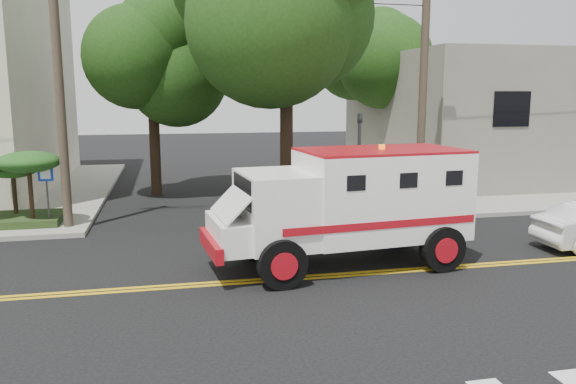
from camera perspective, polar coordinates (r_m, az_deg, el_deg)
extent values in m
plane|color=black|center=(13.17, -0.69, -8.86)|extent=(100.00, 100.00, 0.00)
cube|color=gray|center=(30.55, 19.53, 1.52)|extent=(17.00, 17.00, 0.15)
cube|color=slate|center=(31.52, 21.73, 7.25)|extent=(14.00, 12.00, 6.00)
cylinder|color=#382D23|center=(18.49, -22.24, 10.01)|extent=(0.28, 0.28, 9.00)
cylinder|color=#382D23|center=(20.40, 13.56, 10.39)|extent=(0.28, 0.28, 9.00)
cylinder|color=black|center=(19.15, -0.16, 7.71)|extent=(0.44, 0.44, 7.00)
sphere|color=#19360E|center=(19.33, -0.17, 18.14)|extent=(5.32, 5.32, 5.32)
cylinder|color=black|center=(24.27, -13.44, 6.26)|extent=(0.44, 0.44, 5.60)
sphere|color=#19360E|center=(24.26, -13.71, 12.87)|extent=(3.92, 3.92, 3.92)
sphere|color=#19360E|center=(23.73, -11.70, 14.03)|extent=(3.36, 3.36, 3.36)
cylinder|color=black|center=(30.30, 9.19, 7.41)|extent=(0.44, 0.44, 5.95)
sphere|color=#19360E|center=(30.32, 9.35, 13.03)|extent=(4.20, 4.20, 4.20)
sphere|color=#19360E|center=(30.14, 11.44, 13.85)|extent=(3.60, 3.60, 3.60)
cylinder|color=#3F3F42|center=(19.04, 7.20, 2.49)|extent=(0.12, 0.12, 3.60)
imported|color=#3F3F42|center=(18.92, 7.29, 6.55)|extent=(0.15, 0.18, 0.90)
cylinder|color=#3F3F42|center=(19.07, -23.22, -0.66)|extent=(0.06, 0.06, 2.00)
cube|color=#0C33A5|center=(18.89, -23.42, 1.69)|extent=(0.45, 0.03, 0.45)
cube|color=#1E3314|center=(20.07, -26.40, -2.53)|extent=(3.20, 2.00, 0.24)
cylinder|color=black|center=(20.29, -26.03, -0.08)|extent=(0.14, 0.14, 1.36)
ellipsoid|color=#1B4414|center=(20.18, -26.19, 2.06)|extent=(1.55, 1.55, 0.54)
cylinder|color=black|center=(19.24, -24.67, 0.01)|extent=(0.14, 0.14, 1.68)
ellipsoid|color=#1B4414|center=(19.11, -24.87, 2.80)|extent=(1.91, 1.91, 0.66)
cube|color=white|center=(14.23, 9.39, -0.19)|extent=(4.17, 2.71, 2.13)
cube|color=white|center=(13.26, -1.22, -1.69)|extent=(1.84, 2.38, 1.72)
cube|color=black|center=(12.97, -4.58, 0.08)|extent=(0.23, 1.72, 0.71)
cube|color=white|center=(13.11, -5.69, -4.14)|extent=(1.11, 2.11, 0.71)
cube|color=#A50C16|center=(13.08, -7.84, -5.36)|extent=(0.40, 2.19, 0.35)
cube|color=#A50C16|center=(14.08, 9.52, 4.20)|extent=(4.17, 2.71, 0.06)
cylinder|color=black|center=(12.40, -0.59, -7.35)|extent=(1.14, 0.43, 1.11)
cylinder|color=black|center=(14.50, -3.27, -4.80)|extent=(1.14, 0.43, 1.11)
cylinder|color=black|center=(14.09, 15.43, -5.58)|extent=(1.14, 0.43, 1.11)
cylinder|color=black|center=(15.97, 10.98, -3.59)|extent=(1.14, 0.43, 1.11)
imported|color=gray|center=(22.22, 9.03, 1.65)|extent=(0.69, 0.46, 1.88)
imported|color=gray|center=(23.66, 16.69, 1.39)|extent=(0.77, 0.62, 1.50)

